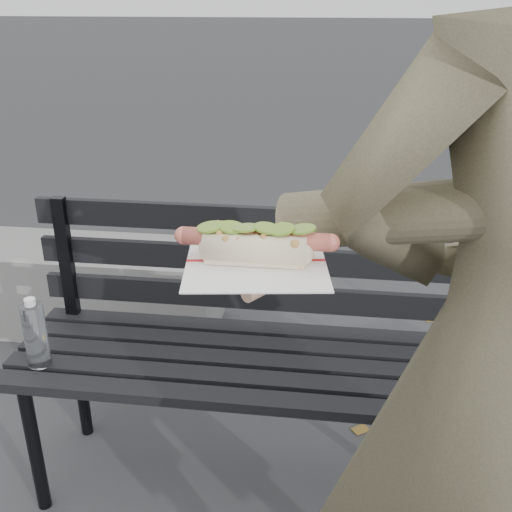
{
  "coord_description": "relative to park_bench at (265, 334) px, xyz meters",
  "views": [
    {
      "loc": [
        0.1,
        -0.68,
        1.45
      ],
      "look_at": [
        0.0,
        0.06,
        1.12
      ],
      "focal_mm": 42.0,
      "sensor_mm": 36.0,
      "label": 1
    }
  ],
  "objects": [
    {
      "name": "park_bench",
      "position": [
        0.0,
        0.0,
        0.0
      ],
      "size": [
        1.5,
        0.44,
        0.88
      ],
      "color": "black",
      "rests_on": "ground"
    },
    {
      "name": "concrete_block",
      "position": [
        -0.92,
        0.84,
        -0.32
      ],
      "size": [
        1.2,
        0.4,
        0.4
      ],
      "primitive_type": "cube",
      "color": "slate",
      "rests_on": "ground"
    },
    {
      "name": "held_hotdog",
      "position": [
        0.27,
        -0.71,
        0.63
      ],
      "size": [
        0.63,
        0.31,
        0.2
      ],
      "color": "#4B4432"
    }
  ]
}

